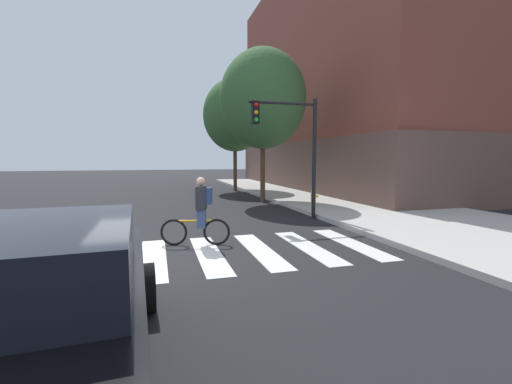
# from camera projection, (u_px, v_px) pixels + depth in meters

# --- Properties ---
(ground_plane) EXTENTS (120.00, 120.00, 0.00)m
(ground_plane) POSITION_uv_depth(u_px,v_px,m) (157.00, 258.00, 7.42)
(ground_plane) COLOR black
(sidewalk) EXTENTS (6.50, 50.00, 0.15)m
(sidewalk) POSITION_uv_depth(u_px,v_px,m) (476.00, 231.00, 9.82)
(sidewalk) COLOR #B2AFA8
(sidewalk) RESTS_ON ground
(crosswalk_stripes) EXTENTS (8.95, 3.26, 0.01)m
(crosswalk_stripes) POSITION_uv_depth(u_px,v_px,m) (182.00, 256.00, 7.56)
(crosswalk_stripes) COLOR silver
(crosswalk_stripes) RESTS_ON ground
(sedan_near) EXTENTS (2.35, 4.69, 1.59)m
(sedan_near) POSITION_uv_depth(u_px,v_px,m) (35.00, 309.00, 3.04)
(sedan_near) COLOR black
(sedan_near) RESTS_ON ground
(cyclist) EXTENTS (1.68, 0.47, 1.69)m
(cyclist) POSITION_uv_depth(u_px,v_px,m) (200.00, 211.00, 8.46)
(cyclist) COLOR black
(cyclist) RESTS_ON ground
(traffic_light_near) EXTENTS (2.47, 0.28, 4.20)m
(traffic_light_near) POSITION_uv_depth(u_px,v_px,m) (293.00, 137.00, 11.85)
(traffic_light_near) COLOR black
(traffic_light_near) RESTS_ON ground
(fire_hydrant) EXTENTS (0.33, 0.22, 0.78)m
(fire_hydrant) POSITION_uv_depth(u_px,v_px,m) (313.00, 196.00, 14.87)
(fire_hydrant) COLOR gold
(fire_hydrant) RESTS_ON sidewalk
(street_tree_near) EXTENTS (4.14, 4.14, 7.36)m
(street_tree_near) POSITION_uv_depth(u_px,v_px,m) (263.00, 99.00, 16.52)
(street_tree_near) COLOR #4C3823
(street_tree_near) RESTS_ON ground
(street_tree_mid) EXTENTS (4.12, 4.12, 7.33)m
(street_tree_mid) POSITION_uv_depth(u_px,v_px,m) (235.00, 115.00, 22.50)
(street_tree_mid) COLOR #4C3823
(street_tree_mid) RESTS_ON ground
(corner_building) EXTENTS (14.87, 22.64, 15.27)m
(corner_building) POSITION_uv_depth(u_px,v_px,m) (382.00, 84.00, 25.17)
(corner_building) COLOR brown
(corner_building) RESTS_ON ground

